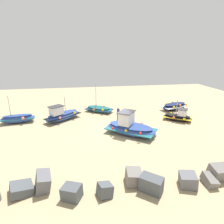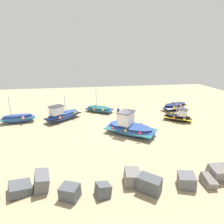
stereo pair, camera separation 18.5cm
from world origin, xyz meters
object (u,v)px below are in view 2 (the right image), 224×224
fishing_boat_5 (130,127)px  fishing_boat_0 (18,118)px  fishing_boat_2 (175,106)px  fishing_boat_4 (62,115)px  fishing_boat_3 (99,109)px  fishing_boat_1 (178,117)px  person_walking (118,113)px

fishing_boat_5 → fishing_boat_0: bearing=14.3°
fishing_boat_2 → fishing_boat_4: 15.78m
fishing_boat_4 → fishing_boat_0: bearing=-40.7°
fishing_boat_0 → fishing_boat_2: size_ratio=0.85×
fishing_boat_3 → fishing_boat_5: 8.29m
fishing_boat_2 → fishing_boat_4: fishing_boat_4 is taller
fishing_boat_3 → fishing_boat_5: bearing=-39.9°
fishing_boat_0 → fishing_boat_5: fishing_boat_0 is taller
fishing_boat_5 → fishing_boat_1: bearing=-119.3°
fishing_boat_0 → fishing_boat_3: (-9.89, -2.61, -0.14)m
fishing_boat_1 → fishing_boat_5: (6.79, 2.86, 0.22)m
fishing_boat_0 → fishing_boat_5: 13.33m
fishing_boat_1 → fishing_boat_5: 7.37m
fishing_boat_2 → person_walking: person_walking is taller
fishing_boat_3 → person_walking: 4.37m
fishing_boat_1 → fishing_boat_3: size_ratio=0.85×
fishing_boat_0 → fishing_boat_1: bearing=-15.5°
fishing_boat_0 → fishing_boat_2: fishing_boat_0 is taller
fishing_boat_0 → fishing_boat_3: bearing=6.7°
fishing_boat_4 → fishing_boat_5: fishing_boat_4 is taller
fishing_boat_1 → fishing_boat_4: (13.89, -2.49, 0.16)m
fishing_boat_5 → fishing_boat_4: bearing=0.9°
fishing_boat_3 → fishing_boat_4: size_ratio=0.91×
fishing_boat_4 → person_walking: fishing_boat_4 is taller
fishing_boat_5 → person_walking: fishing_boat_5 is taller
fishing_boat_2 → person_walking: 9.50m
fishing_boat_0 → person_walking: (-11.82, 1.27, 0.41)m
fishing_boat_1 → fishing_boat_4: bearing=-154.3°
fishing_boat_2 → fishing_boat_3: size_ratio=1.12×
fishing_boat_2 → fishing_boat_1: bearing=47.7°
fishing_boat_3 → fishing_boat_5: size_ratio=0.76×
fishing_boat_5 → person_walking: size_ratio=3.28×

